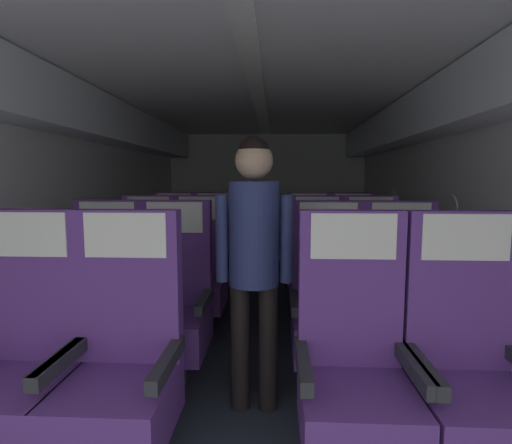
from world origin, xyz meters
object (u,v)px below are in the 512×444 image
at_px(seat_a_left_aisle, 122,370).
at_px(seat_c_right_aisle, 371,278).
at_px(seat_b_right_window, 328,310).
at_px(seat_c_left_window, 147,275).
at_px(seat_b_right_aisle, 402,311).
at_px(seat_c_left_aisle, 199,275).
at_px(seat_d_right_window, 309,258).
at_px(seat_d_right_aisle, 353,258).
at_px(seat_b_left_window, 105,306).
at_px(seat_c_right_window, 317,277).
at_px(seat_d_left_window, 173,256).
at_px(seat_a_left_window, 21,367).
at_px(seat_d_left_aisle, 214,257).
at_px(seat_a_right_aisle, 469,377).
at_px(seat_a_right_window, 354,374).
at_px(flight_attendant, 254,246).
at_px(seat_b_left_aisle, 173,308).

xyz_separation_m(seat_a_left_aisle, seat_c_right_aisle, (1.47, 1.67, 0.00)).
relative_size(seat_b_right_window, seat_c_left_window, 1.00).
bearing_deg(seat_b_right_aisle, seat_b_right_window, 179.63).
height_order(seat_b_right_aisle, seat_c_left_aisle, same).
height_order(seat_c_right_aisle, seat_d_right_window, same).
bearing_deg(seat_c_left_window, seat_d_right_aisle, 23.71).
xyz_separation_m(seat_b_left_window, seat_c_right_window, (1.47, 0.84, 0.00)).
height_order(seat_c_right_window, seat_d_left_window, same).
bearing_deg(seat_a_left_aisle, seat_c_left_aisle, 89.95).
bearing_deg(seat_c_left_window, seat_d_left_window, 89.57).
distance_m(seat_a_left_window, seat_a_left_aisle, 0.45).
relative_size(seat_c_left_window, seat_d_right_window, 1.00).
distance_m(seat_a_left_window, seat_d_left_aisle, 2.53).
distance_m(seat_a_right_aisle, seat_b_right_aisle, 0.82).
relative_size(seat_a_right_window, seat_c_left_window, 1.00).
distance_m(seat_a_right_window, flight_attendant, 0.84).
bearing_deg(seat_c_left_window, seat_c_right_window, 0.94).
height_order(seat_c_left_aisle, seat_c_right_window, same).
bearing_deg(seat_d_right_window, seat_b_right_aisle, -74.90).
bearing_deg(seat_b_right_aisle, seat_a_right_window, -119.38).
distance_m(seat_a_right_window, seat_d_left_aisle, 2.67).
bearing_deg(seat_c_left_aisle, seat_b_right_window, -40.18).
distance_m(seat_b_left_window, seat_b_right_window, 1.46).
xyz_separation_m(seat_b_left_aisle, seat_d_left_aisle, (-0.00, 1.66, 0.00)).
distance_m(seat_b_right_window, seat_d_right_aisle, 1.73).
height_order(seat_d_left_aisle, seat_d_right_aisle, same).
xyz_separation_m(seat_b_left_window, seat_d_right_aisle, (1.93, 1.66, 0.00)).
xyz_separation_m(seat_b_left_window, seat_d_right_window, (1.47, 1.65, 0.00)).
distance_m(seat_b_right_aisle, seat_c_right_aisle, 0.84).
bearing_deg(seat_b_left_window, seat_c_left_aisle, 61.62).
relative_size(seat_d_left_window, seat_d_right_window, 1.00).
bearing_deg(seat_c_right_aisle, seat_a_left_window, -139.01).
xyz_separation_m(seat_a_left_aisle, seat_d_right_aisle, (1.48, 2.50, 0.00)).
bearing_deg(seat_c_left_aisle, seat_c_right_aisle, -0.43).
height_order(seat_a_right_aisle, seat_b_right_aisle, same).
xyz_separation_m(seat_b_left_aisle, seat_d_right_aisle, (1.48, 1.68, 0.00)).
bearing_deg(seat_d_right_aisle, seat_d_left_window, 179.86).
height_order(seat_a_right_aisle, seat_d_left_aisle, same).
bearing_deg(seat_a_left_aisle, flight_attendant, 45.54).
distance_m(seat_a_left_window, seat_d_left_window, 2.51).
xyz_separation_m(seat_b_right_window, seat_d_right_window, (0.01, 1.65, 0.00)).
xyz_separation_m(seat_b_right_window, seat_c_right_aisle, (0.47, 0.83, 0.00)).
xyz_separation_m(seat_d_left_aisle, flight_attendant, (0.55, -1.93, 0.45)).
height_order(seat_a_left_aisle, seat_b_left_window, same).
bearing_deg(seat_c_right_aisle, seat_a_left_aisle, -131.37).
bearing_deg(seat_b_left_window, seat_a_left_aisle, -61.64).
bearing_deg(seat_d_right_window, seat_a_left_aisle, -112.18).
xyz_separation_m(seat_a_left_window, seat_b_right_aisle, (1.91, 0.83, 0.00)).
bearing_deg(seat_d_left_aisle, seat_d_right_aisle, 0.58).
bearing_deg(seat_b_right_window, seat_d_left_window, 130.86).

